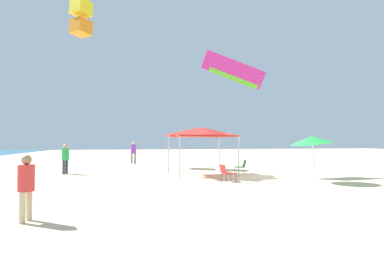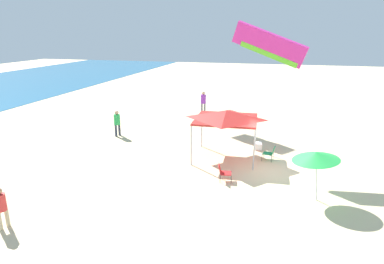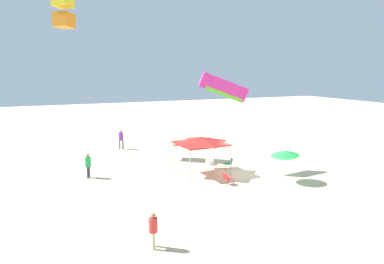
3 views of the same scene
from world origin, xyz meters
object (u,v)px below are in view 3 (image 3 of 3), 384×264
Objects in this scene: kite_parafoil_magenta at (224,88)px; folding_chair_left_of_tent at (229,163)px; person_near_umbrella at (121,138)px; person_kite_handler at (88,163)px; canopy_tent at (201,141)px; folding_chair_facing_ocean at (227,178)px; cooler_box at (210,162)px; person_watching_sky at (153,227)px; kite_box_yellow at (63,10)px; beach_umbrella at (285,153)px.

folding_chair_left_of_tent is at bearing -16.51° from kite_parafoil_magenta.
person_kite_handler is (-8.06, 4.09, -0.08)m from person_near_umbrella.
canopy_tent is 4.29m from kite_parafoil_magenta.
folding_chair_facing_ocean reaches higher than cooler_box.
cooler_box is at bearing 158.12° from person_watching_sky.
folding_chair_facing_ocean is 0.27× the size of kite_box_yellow.
folding_chair_left_of_tent is 0.51× the size of person_watching_sky.
person_near_umbrella is 9.04m from person_kite_handler.
folding_chair_left_of_tent is at bearing 150.78° from person_watching_sky.
kite_box_yellow is (0.19, 4.49, 11.46)m from person_near_umbrella.
canopy_tent is 1.16× the size of kite_box_yellow.
canopy_tent is 10.92m from person_near_umbrella.
cooler_box is at bearing 108.51° from person_kite_handler.
canopy_tent is 5.13× the size of cooler_box.
person_watching_sky is (-11.32, -1.23, -0.10)m from person_kite_handler.
kite_parafoil_magenta is (0.33, -2.05, 3.75)m from canopy_tent.
kite_parafoil_magenta is at bearing 152.75° from person_watching_sky.
folding_chair_left_of_tent is at bearing -40.98° from folding_chair_facing_ocean.
person_watching_sky is at bearing 143.38° from cooler_box.
canopy_tent is 0.89× the size of kite_parafoil_magenta.
folding_chair_left_of_tent is 1.20× the size of cooler_box.
folding_chair_facing_ocean is 20.09m from kite_box_yellow.
canopy_tent is at bearing -78.40° from folding_chair_left_of_tent.
folding_chair_left_of_tent is 0.21× the size of kite_parafoil_magenta.
kite_box_yellow is (19.58, 1.63, 11.64)m from person_watching_sky.
person_near_umbrella is at bearing -173.66° from person_watching_sky.
canopy_tent is at bearing 94.65° from person_kite_handler.
kite_box_yellow reaches higher than person_near_umbrella.
person_watching_sky is at bearing 115.09° from beach_umbrella.
folding_chair_left_of_tent is at bearing 24.16° from beach_umbrella.
folding_chair_facing_ocean is at bearing 145.67° from person_watching_sky.
folding_chair_facing_ocean and folding_chair_left_of_tent have the same top height.
person_kite_handler is at bearing -92.70° from folding_chair_left_of_tent.
kite_parafoil_magenta is (-1.55, -0.34, 5.99)m from cooler_box.
person_watching_sky reaches higher than folding_chair_left_of_tent.
folding_chair_left_of_tent is 0.27× the size of kite_box_yellow.
kite_box_yellow is at bearing 49.17° from cooler_box.
kite_parafoil_magenta reaches higher than canopy_tent.
cooler_box is (1.88, -1.71, -2.24)m from canopy_tent.
cooler_box is 0.43× the size of person_watching_sky.
cooler_box is at bearing 0.65° from kite_box_yellow.
canopy_tent reaches higher than folding_chair_left_of_tent.
folding_chair_left_of_tent is (4.23, 1.90, -1.51)m from beach_umbrella.
canopy_tent reaches higher than person_watching_sky.
canopy_tent is 3.74m from folding_chair_facing_ocean.
kite_parafoil_magenta is at bearing -3.15° from kite_box_yellow.
kite_parafoil_magenta is (4.42, 2.32, 4.20)m from beach_umbrella.
cooler_box is 0.39× the size of person_kite_handler.
person_kite_handler is 0.58× the size of kite_box_yellow.
folding_chair_left_of_tent is (3.29, -2.03, 0.00)m from folding_chair_facing_ocean.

